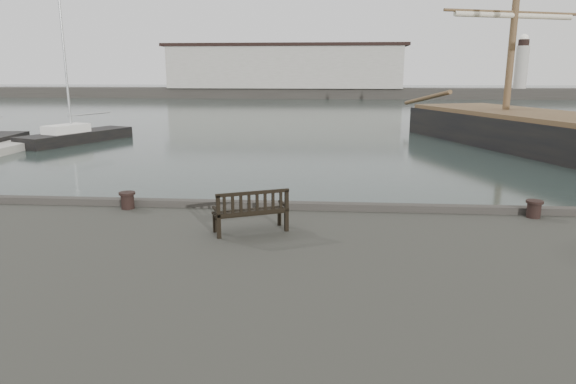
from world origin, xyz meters
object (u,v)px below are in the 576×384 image
at_px(yacht_d, 77,139).
at_px(bench, 251,219).
at_px(bollard_right, 534,209).
at_px(bollard_left, 127,200).

bearing_deg(yacht_d, bench, -34.47).
bearing_deg(yacht_d, bollard_right, -23.00).
relative_size(bench, bollard_right, 4.03).
bearing_deg(bollard_left, yacht_d, 119.42).
xyz_separation_m(bench, yacht_d, (-17.06, 25.63, -1.64)).
bearing_deg(yacht_d, bollard_left, -38.70).
xyz_separation_m(bollard_left, bollard_right, (10.51, 0.00, -0.01)).
xyz_separation_m(bench, bollard_right, (6.91, 1.77, -0.09)).
bearing_deg(bollard_left, bollard_right, 0.00).
height_order(bollard_left, yacht_d, yacht_d).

